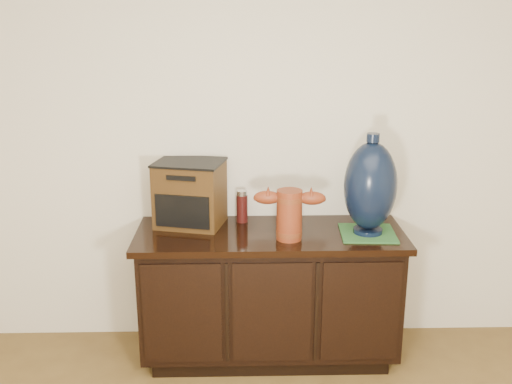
{
  "coord_description": "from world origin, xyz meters",
  "views": [
    {
      "loc": [
        -0.15,
        -0.82,
        1.9
      ],
      "look_at": [
        -0.08,
        2.18,
        1.0
      ],
      "focal_mm": 42.0,
      "sensor_mm": 36.0,
      "label": 1
    }
  ],
  "objects_px": {
    "terracotta_vessel": "(289,212)",
    "spray_can": "(242,206)",
    "sideboard": "(270,293)",
    "lamp_base": "(370,187)",
    "tv_radio": "(190,193)"
  },
  "relations": [
    {
      "from": "sideboard",
      "to": "spray_can",
      "type": "bearing_deg",
      "value": 131.17
    },
    {
      "from": "tv_radio",
      "to": "spray_can",
      "type": "bearing_deg",
      "value": 20.69
    },
    {
      "from": "sideboard",
      "to": "terracotta_vessel",
      "type": "bearing_deg",
      "value": -47.88
    },
    {
      "from": "lamp_base",
      "to": "terracotta_vessel",
      "type": "bearing_deg",
      "value": -171.66
    },
    {
      "from": "terracotta_vessel",
      "to": "lamp_base",
      "type": "distance_m",
      "value": 0.45
    },
    {
      "from": "spray_can",
      "to": "sideboard",
      "type": "bearing_deg",
      "value": -48.83
    },
    {
      "from": "terracotta_vessel",
      "to": "spray_can",
      "type": "distance_m",
      "value": 0.38
    },
    {
      "from": "terracotta_vessel",
      "to": "spray_can",
      "type": "xyz_separation_m",
      "value": [
        -0.25,
        0.28,
        -0.06
      ]
    },
    {
      "from": "sideboard",
      "to": "tv_radio",
      "type": "xyz_separation_m",
      "value": [
        -0.44,
        0.14,
        0.55
      ]
    },
    {
      "from": "terracotta_vessel",
      "to": "spray_can",
      "type": "height_order",
      "value": "terracotta_vessel"
    },
    {
      "from": "tv_radio",
      "to": "lamp_base",
      "type": "height_order",
      "value": "lamp_base"
    },
    {
      "from": "terracotta_vessel",
      "to": "sideboard",
      "type": "bearing_deg",
      "value": 136.25
    },
    {
      "from": "lamp_base",
      "to": "spray_can",
      "type": "height_order",
      "value": "lamp_base"
    },
    {
      "from": "terracotta_vessel",
      "to": "lamp_base",
      "type": "xyz_separation_m",
      "value": [
        0.43,
        0.06,
        0.12
      ]
    },
    {
      "from": "sideboard",
      "to": "lamp_base",
      "type": "relative_size",
      "value": 2.7
    }
  ]
}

